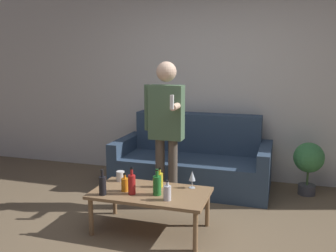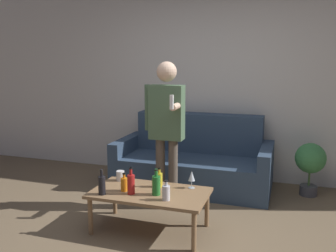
{
  "view_description": "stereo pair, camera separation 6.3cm",
  "coord_description": "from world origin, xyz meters",
  "px_view_note": "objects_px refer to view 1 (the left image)",
  "views": [
    {
      "loc": [
        0.92,
        -2.82,
        1.64
      ],
      "look_at": [
        -0.2,
        0.77,
        0.95
      ],
      "focal_mm": 40.0,
      "sensor_mm": 36.0,
      "label": 1
    },
    {
      "loc": [
        0.98,
        -2.8,
        1.64
      ],
      "look_at": [
        -0.2,
        0.77,
        0.95
      ],
      "focal_mm": 40.0,
      "sensor_mm": 36.0,
      "label": 2
    }
  ],
  "objects_px": {
    "coffee_table": "(151,195)",
    "person_standing_front": "(166,122)",
    "couch": "(193,162)",
    "bottle_orange": "(160,179)"
  },
  "relations": [
    {
      "from": "couch",
      "to": "person_standing_front",
      "type": "distance_m",
      "value": 1.03
    },
    {
      "from": "couch",
      "to": "coffee_table",
      "type": "xyz_separation_m",
      "value": [
        -0.08,
        -1.39,
        0.04
      ]
    },
    {
      "from": "couch",
      "to": "bottle_orange",
      "type": "xyz_separation_m",
      "value": [
        -0.04,
        -1.24,
        0.15
      ]
    },
    {
      "from": "coffee_table",
      "to": "person_standing_front",
      "type": "distance_m",
      "value": 0.85
    },
    {
      "from": "coffee_table",
      "to": "bottle_orange",
      "type": "distance_m",
      "value": 0.19
    },
    {
      "from": "couch",
      "to": "person_standing_front",
      "type": "height_order",
      "value": "person_standing_front"
    },
    {
      "from": "person_standing_front",
      "to": "coffee_table",
      "type": "bearing_deg",
      "value": -86.74
    },
    {
      "from": "person_standing_front",
      "to": "couch",
      "type": "bearing_deg",
      "value": 82.0
    },
    {
      "from": "bottle_orange",
      "to": "person_standing_front",
      "type": "xyz_separation_m",
      "value": [
        -0.08,
        0.44,
        0.49
      ]
    },
    {
      "from": "coffee_table",
      "to": "bottle_orange",
      "type": "bearing_deg",
      "value": 74.58
    }
  ]
}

